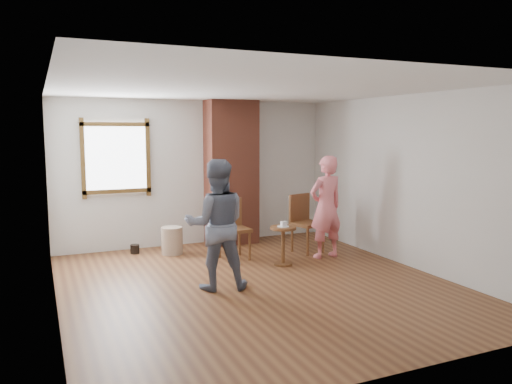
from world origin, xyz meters
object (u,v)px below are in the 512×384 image
at_px(stoneware_crock, 172,241).
at_px(man, 216,225).
at_px(side_table, 283,239).
at_px(person_pink, 326,207).
at_px(dining_chair_right, 304,220).
at_px(dining_chair_left, 232,225).

bearing_deg(stoneware_crock, man, -87.80).
distance_m(stoneware_crock, side_table, 1.96).
distance_m(side_table, man, 1.54).
distance_m(side_table, person_pink, 0.96).
xyz_separation_m(dining_chair_right, person_pink, (0.12, -0.49, 0.28)).
bearing_deg(side_table, stoneware_crock, 135.44).
distance_m(man, person_pink, 2.31).
bearing_deg(person_pink, dining_chair_right, -82.15).
bearing_deg(side_table, man, -153.16).
xyz_separation_m(dining_chair_left, person_pink, (1.41, -0.56, 0.29)).
height_order(stoneware_crock, person_pink, person_pink).
bearing_deg(man, person_pink, -145.35).
bearing_deg(person_pink, man, 14.83).
distance_m(dining_chair_left, dining_chair_right, 1.30).
distance_m(dining_chair_left, man, 1.59).
xyz_separation_m(side_table, person_pink, (0.85, 0.15, 0.43)).
xyz_separation_m(stoneware_crock, person_pink, (2.24, -1.22, 0.60)).
xyz_separation_m(stoneware_crock, dining_chair_left, (0.83, -0.66, 0.31)).
distance_m(dining_chair_left, person_pink, 1.55).
relative_size(dining_chair_right, man, 0.58).
xyz_separation_m(dining_chair_left, side_table, (0.56, -0.71, -0.14)).
bearing_deg(dining_chair_left, person_pink, -25.62).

